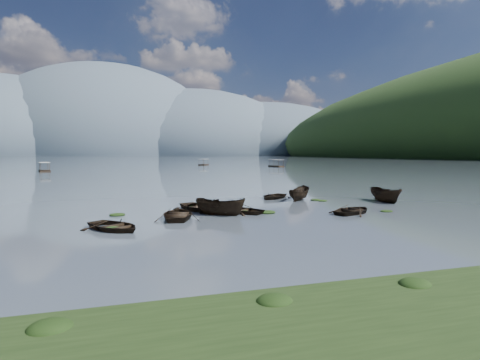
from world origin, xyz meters
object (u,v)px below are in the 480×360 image
object	(u,v)px
rowboat_3	(240,212)
pontoon_left	(45,171)
rowboat_0	(114,230)
pontoon_centre	(204,165)

from	to	relation	value
rowboat_3	pontoon_left	distance (m)	81.49
rowboat_0	pontoon_centre	bearing A→B (deg)	39.72
rowboat_3	pontoon_centre	world-z (taller)	pontoon_centre
rowboat_0	pontoon_centre	xyz separation A→B (m)	(28.30, 119.80, 0.00)
rowboat_0	pontoon_left	distance (m)	82.80
rowboat_0	rowboat_3	world-z (taller)	rowboat_0
rowboat_0	pontoon_centre	size ratio (longest dim) A/B	0.68
rowboat_0	pontoon_left	bearing A→B (deg)	66.73
pontoon_centre	rowboat_0	bearing A→B (deg)	-73.67
rowboat_0	pontoon_centre	distance (m)	123.10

